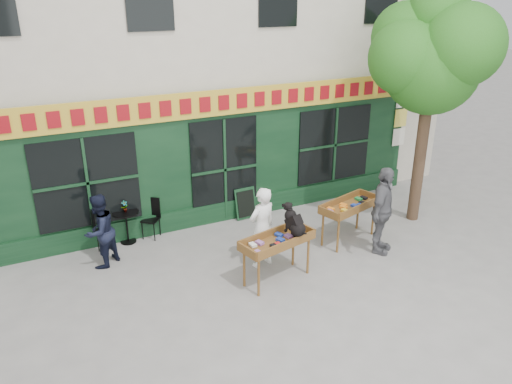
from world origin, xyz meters
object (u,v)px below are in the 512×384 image
(bistro_table, at_px, (126,221))
(book_cart_center, at_px, (277,243))
(book_cart_right, at_px, (350,207))
(man_left, at_px, (100,231))
(dog, at_px, (295,219))
(woman, at_px, (262,228))
(man_right, at_px, (382,211))

(bistro_table, bearing_deg, book_cart_center, -51.65)
(book_cart_right, xyz_separation_m, man_left, (-5.30, 1.34, -0.03))
(dog, distance_m, bistro_table, 4.05)
(woman, height_order, man_right, man_right)
(man_right, relative_size, man_left, 1.23)
(woman, bearing_deg, book_cart_center, 77.01)
(book_cart_center, xyz_separation_m, bistro_table, (-2.31, 2.92, -0.28))
(man_right, relative_size, bistro_table, 2.58)
(book_cart_center, xyz_separation_m, man_left, (-3.01, 2.12, -0.03))
(man_left, bearing_deg, man_right, 120.66)
(book_cart_center, bearing_deg, dog, -21.12)
(man_left, bearing_deg, dog, 108.24)
(book_cart_center, xyz_separation_m, man_right, (2.60, 0.03, 0.16))
(woman, xyz_separation_m, book_cart_right, (2.30, 0.13, -0.05))
(book_cart_center, distance_m, dog, 0.59)
(dog, distance_m, man_left, 4.03)
(man_right, distance_m, man_left, 5.98)
(man_left, bearing_deg, woman, 115.08)
(man_left, bearing_deg, bistro_table, -170.11)
(woman, height_order, man_left, woman)
(man_right, bearing_deg, dog, 145.83)
(book_cart_center, relative_size, man_right, 0.81)
(book_cart_center, bearing_deg, book_cart_right, 5.81)
(woman, height_order, bistro_table, woman)
(book_cart_right, bearing_deg, bistro_table, 138.87)
(book_cart_right, height_order, man_left, man_left)
(dog, height_order, man_right, man_right)
(book_cart_center, height_order, book_cart_right, same)
(book_cart_right, bearing_deg, dog, -173.11)
(dog, height_order, bistro_table, dog)
(dog, xyz_separation_m, bistro_table, (-2.66, 2.97, -0.75))
(man_right, xyz_separation_m, bistro_table, (-4.90, 2.89, -0.44))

